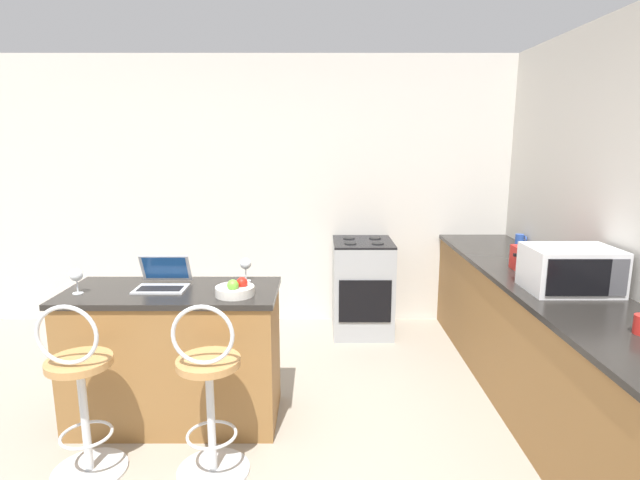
# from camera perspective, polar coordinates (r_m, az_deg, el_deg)

# --- Properties ---
(wall_back) EXTENTS (12.00, 0.06, 2.60)m
(wall_back) POSITION_cam_1_polar(r_m,az_deg,el_deg) (4.95, -5.46, 5.41)
(wall_back) COLOR silver
(wall_back) RESTS_ON ground_plane
(breakfast_bar) EXTENTS (1.33, 0.61, 0.89)m
(breakfast_bar) POSITION_cam_1_polar(r_m,az_deg,el_deg) (3.43, -15.93, -12.51)
(breakfast_bar) COLOR olive
(breakfast_bar) RESTS_ON ground_plane
(counter_right) EXTENTS (0.67, 3.25, 0.89)m
(counter_right) POSITION_cam_1_polar(r_m,az_deg,el_deg) (3.85, 24.02, -10.45)
(counter_right) COLOR olive
(counter_right) RESTS_ON ground_plane
(bar_stool_near) EXTENTS (0.40, 0.40, 1.00)m
(bar_stool_near) POSITION_cam_1_polar(r_m,az_deg,el_deg) (3.06, -25.40, -15.71)
(bar_stool_near) COLOR silver
(bar_stool_near) RESTS_ON ground_plane
(bar_stool_far) EXTENTS (0.40, 0.40, 1.00)m
(bar_stool_far) POSITION_cam_1_polar(r_m,az_deg,el_deg) (2.85, -12.29, -16.96)
(bar_stool_far) COLOR silver
(bar_stool_far) RESTS_ON ground_plane
(laptop) EXTENTS (0.32, 0.27, 0.20)m
(laptop) POSITION_cam_1_polar(r_m,az_deg,el_deg) (3.33, -17.23, -4.31)
(laptop) COLOR #B7BABF
(laptop) RESTS_ON breakfast_bar
(microwave) EXTENTS (0.52, 0.38, 0.28)m
(microwave) POSITION_cam_1_polar(r_m,az_deg,el_deg) (3.45, 27.00, -3.05)
(microwave) COLOR silver
(microwave) RESTS_ON counter_right
(toaster) EXTENTS (0.23, 0.25, 0.18)m
(toaster) POSITION_cam_1_polar(r_m,az_deg,el_deg) (3.86, 23.25, -2.09)
(toaster) COLOR red
(toaster) RESTS_ON counter_right
(stove_range) EXTENTS (0.55, 0.61, 0.89)m
(stove_range) POSITION_cam_1_polar(r_m,az_deg,el_deg) (4.76, 5.13, -5.35)
(stove_range) COLOR #9EA3A8
(stove_range) RESTS_ON ground_plane
(fruit_bowl) EXTENTS (0.24, 0.24, 0.11)m
(fruit_bowl) POSITION_cam_1_polar(r_m,az_deg,el_deg) (3.06, -9.34, -5.57)
(fruit_bowl) COLOR silver
(fruit_bowl) RESTS_ON breakfast_bar
(mug_blue) EXTENTS (0.09, 0.07, 0.10)m
(mug_blue) POSITION_cam_1_polar(r_m,az_deg,el_deg) (4.78, 22.16, 0.01)
(mug_blue) COLOR #2D51AD
(mug_blue) RESTS_ON counter_right
(wine_glass_short) EXTENTS (0.08, 0.08, 0.16)m
(wine_glass_short) POSITION_cam_1_polar(r_m,az_deg,el_deg) (3.34, -8.21, -2.79)
(wine_glass_short) COLOR silver
(wine_glass_short) RESTS_ON breakfast_bar
(wine_glass_tall) EXTENTS (0.08, 0.08, 0.16)m
(wine_glass_tall) POSITION_cam_1_polar(r_m,az_deg,el_deg) (3.38, -25.81, -3.67)
(wine_glass_tall) COLOR silver
(wine_glass_tall) RESTS_ON breakfast_bar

